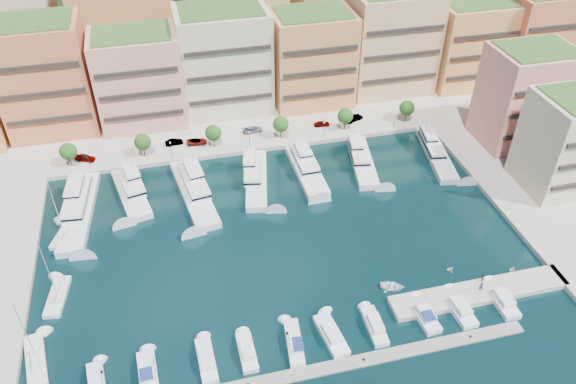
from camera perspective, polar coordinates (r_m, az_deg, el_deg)
The scene contains 60 objects.
ground at distance 108.31m, azimuth -0.76°, elevation -4.73°, with size 400.00×400.00×0.00m, color black.
north_quay at distance 158.74m, azimuth -6.00°, elevation 10.20°, with size 220.00×64.00×2.00m, color #9E998E.
hillside at distance 202.25m, azimuth -8.25°, elevation 16.30°, with size 240.00×40.00×58.00m, color #1D3E19.
south_pontoon at distance 88.76m, azimuth 1.94°, elevation -17.91°, with size 72.00×2.20×0.35m, color gray.
finger_pier at distance 103.75m, azimuth 18.81°, elevation -9.79°, with size 32.00×5.00×2.00m, color #9E998E.
apartment_1 at distance 144.86m, azimuth -23.44°, elevation 10.70°, with size 20.00×16.50×26.80m.
apartment_2 at distance 141.59m, azimuth -14.92°, elevation 11.09°, with size 20.00×15.50×22.80m.
apartment_3 at distance 143.52m, azimuth -6.52°, elevation 13.18°, with size 22.00×16.50×25.80m.
apartment_4 at distance 146.22m, azimuth 2.41°, elevation 13.44°, with size 20.00×15.50×23.80m.
apartment_5 at distance 154.46m, azimuth 10.36°, elevation 14.86°, with size 22.00×16.50×26.80m.
apartment_6 at distance 163.39m, azimuth 17.90°, elevation 14.20°, with size 20.00×15.50×22.80m.
apartment_7 at distance 172.45m, azimuth 24.24°, elevation 14.32°, with size 22.00×16.50×24.80m.
apartment_east_a at distance 140.06m, azimuth 22.95°, elevation 8.98°, with size 18.00×14.50×22.80m.
apartment_east_b at distance 128.65m, azimuth 27.03°, elevation 4.61°, with size 18.00×14.50×20.80m.
backblock_0 at distance 166.36m, azimuth -26.70°, elevation 13.83°, with size 26.00×18.00×30.00m, color beige.
backblock_1 at distance 162.29m, azimuth -16.16°, elevation 15.80°, with size 26.00×18.00×30.00m, color #E17D54.
backblock_2 at distance 163.71m, azimuth -5.27°, elevation 17.28°, with size 26.00×18.00×30.00m, color tan.
backblock_3 at distance 170.48m, azimuth 5.23°, elevation 18.13°, with size 26.00×18.00×30.00m, color #E39753.
tree_0 at distance 132.52m, azimuth -21.43°, elevation 3.85°, with size 3.80×3.80×5.65m.
tree_1 at distance 130.79m, azimuth -14.57°, elevation 4.94°, with size 3.80×3.80×5.65m.
tree_2 at distance 131.00m, azimuth -7.60°, elevation 5.97°, with size 3.80×3.80×5.65m.
tree_3 at distance 133.14m, azimuth -0.74°, elevation 6.90°, with size 3.80×3.80×5.65m.
tree_4 at distance 137.13m, azimuth 5.84°, elevation 7.70°, with size 3.80×3.80×5.65m.
tree_5 at distance 142.82m, azimuth 11.99°, elevation 8.34°, with size 3.80×3.80×5.65m.
lamppost_0 at distance 130.46m, azimuth -19.68°, elevation 3.25°, with size 0.30×0.30×4.20m.
lamppost_1 at distance 129.18m, azimuth -11.83°, elevation 4.47°, with size 0.30×0.30×4.20m.
lamppost_2 at distance 130.39m, azimuth -3.94°, elevation 5.60°, with size 0.30×0.30×4.20m.
lamppost_3 at distance 134.02m, azimuth 3.68°, elevation 6.59°, with size 0.30×0.30×4.20m.
lamppost_4 at distance 139.90m, azimuth 10.81°, elevation 7.41°, with size 0.30×0.30×4.20m.
yacht_0 at distance 121.17m, azimuth -20.46°, elevation -1.45°, with size 7.61×25.33×7.30m.
yacht_1 at distance 122.50m, azimuth -15.66°, elevation 0.13°, with size 8.32×18.49×7.30m.
yacht_2 at distance 119.95m, azimuth -9.58°, elevation 0.32°, with size 8.31×24.27×7.30m.
yacht_3 at distance 122.21m, azimuth -3.31°, elevation 1.66°, with size 8.34×21.13×7.30m.
yacht_4 at distance 124.78m, azimuth 1.82°, elevation 2.51°, with size 5.27×19.51×7.30m.
yacht_5 at distance 128.41m, azimuth 7.44°, elevation 3.38°, with size 7.72×19.70×7.30m.
yacht_6 at distance 134.41m, azimuth 14.70°, elevation 4.09°, with size 7.86×21.85×7.30m.
cruiser_0 at distance 91.54m, azimuth -18.85°, elevation -17.91°, with size 3.22×7.41×2.55m.
cruiser_1 at distance 90.52m, azimuth -14.05°, elevation -17.39°, with size 3.12×7.64×2.66m.
cruiser_2 at distance 90.15m, azimuth -8.27°, elevation -16.61°, with size 2.74×8.35×2.55m.
cruiser_3 at distance 90.39m, azimuth -4.18°, elevation -15.94°, with size 2.46×7.22×2.55m.
cruiser_4 at distance 91.21m, azimuth 0.65°, elevation -15.07°, with size 3.31×9.03×2.66m.
cruiser_5 at distance 92.39m, azimuth 4.44°, elevation -14.30°, with size 3.88×8.79×2.55m.
cruiser_6 at distance 94.27m, azimuth 8.79°, elevation -13.33°, with size 2.66×7.85×2.55m.
cruiser_7 at distance 97.16m, azimuth 13.71°, elevation -12.14°, with size 3.17×7.48×2.66m.
cruiser_8 at distance 99.69m, azimuth 17.00°, elevation -11.29°, with size 3.20×8.12×2.55m.
cruiser_9 at distance 103.31m, azimuth 20.89°, elevation -10.23°, with size 3.02×8.12×2.55m.
sailboat_1 at distance 105.15m, azimuth -22.37°, elevation -9.86°, with size 4.16×9.34×13.20m.
sailboat_0 at distance 97.51m, azimuth -24.23°, elevation -15.39°, with size 4.51×10.41×13.20m.
sailboat_2 at distance 116.78m, azimuth -21.72°, elevation -4.08°, with size 5.34×8.73×13.20m.
tender_0 at distance 100.64m, azimuth 10.57°, elevation -9.40°, with size 3.06×4.28×0.89m, color silver.
tender_3 at distance 109.60m, azimuth 21.80°, elevation -7.29°, with size 1.24×1.44×0.76m, color beige.
tender_1 at distance 106.02m, azimuth 16.12°, elevation -7.51°, with size 1.31×1.52×0.80m, color beige.
car_0 at distance 134.70m, azimuth -19.92°, elevation 3.30°, with size 1.83×4.55×1.55m, color gray.
car_1 at distance 134.87m, azimuth -11.50°, elevation 4.98°, with size 1.44×4.13×1.36m, color gray.
car_2 at distance 134.18m, azimuth -9.26°, elevation 5.08°, with size 2.20×4.77×1.33m, color gray.
car_3 at distance 137.15m, azimuth -3.62°, elevation 6.35°, with size 1.99×4.91×1.42m, color gray.
car_4 at distance 139.60m, azimuth 3.45°, elevation 6.95°, with size 1.57×3.89×1.33m, color gray.
car_5 at distance 142.33m, azimuth 6.69°, elevation 7.48°, with size 1.73×4.96×1.64m, color gray.
person_0 at distance 102.33m, azimuth 19.03°, elevation -9.05°, with size 0.72×0.47×1.97m, color #222645.
person_1 at distance 104.05m, azimuth 19.14°, elevation -8.21°, with size 0.85×0.66×1.75m, color #443528.
Camera 1 is at (-17.72, -77.60, 73.46)m, focal length 35.00 mm.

